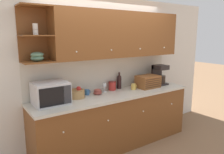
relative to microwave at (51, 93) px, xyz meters
name	(u,v)px	position (x,y,z in m)	size (l,w,h in m)	color
ground_plane	(105,138)	(1.10, 0.26, -1.12)	(24.00, 24.00, 0.00)	#896647
wall_back	(104,71)	(1.10, 0.29, 0.18)	(5.28, 0.06, 2.60)	silver
counter_unit	(115,120)	(1.10, -0.06, -0.64)	(2.90, 0.67, 0.96)	brown
backsplash_panel	(105,73)	(1.10, 0.26, 0.14)	(2.88, 0.01, 0.61)	beige
upper_cabinets	(118,35)	(1.27, 0.09, 0.83)	(2.88, 0.36, 0.78)	brown
microwave	(51,93)	(0.00, 0.00, 0.00)	(0.48, 0.42, 0.33)	silver
fruit_basket	(76,94)	(0.44, 0.09, -0.10)	(0.27, 0.27, 0.19)	#A87F4C
mug	(87,92)	(0.67, 0.14, -0.12)	(0.09, 0.08, 0.09)	#38669E
bowl_stack_on_counter	(98,92)	(0.82, 0.07, -0.12)	(0.14, 0.14, 0.09)	#9E473D
wine_glass	(104,86)	(1.01, 0.14, -0.05)	(0.08, 0.08, 0.17)	silver
storage_canister	(112,86)	(1.20, 0.17, -0.08)	(0.14, 0.14, 0.16)	#B22D28
wine_bottle	(119,81)	(1.36, 0.19, -0.02)	(0.08, 0.08, 0.31)	black
mug_blue_second	(134,87)	(1.54, -0.02, -0.11)	(0.10, 0.09, 0.11)	gold
bread_box	(148,82)	(1.86, -0.05, -0.05)	(0.43, 0.30, 0.23)	brown
coffee_maker	(159,75)	(2.24, 0.02, 0.04)	(0.25, 0.25, 0.40)	black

